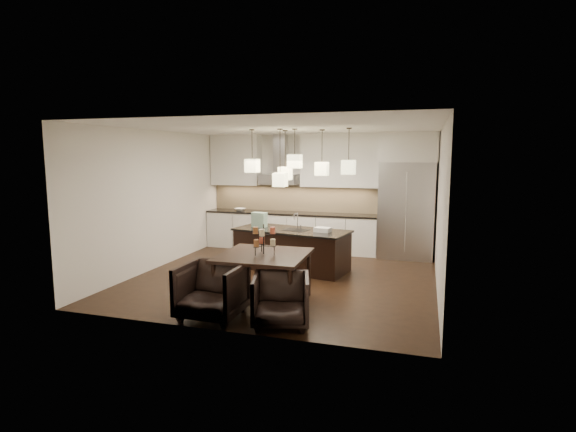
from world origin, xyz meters
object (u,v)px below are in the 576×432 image
(dining_table, at_px, (264,279))
(armchair_left, at_px, (212,291))
(refrigerator, at_px, (406,210))
(island_body, at_px, (292,250))
(armchair_right, at_px, (281,300))

(dining_table, bearing_deg, armchair_left, -122.92)
(refrigerator, bearing_deg, island_body, -140.42)
(island_body, bearing_deg, armchair_left, -85.36)
(refrigerator, relative_size, dining_table, 1.63)
(island_body, relative_size, dining_table, 1.69)
(refrigerator, height_order, armchair_left, refrigerator)
(refrigerator, distance_m, armchair_left, 5.37)
(island_body, xyz_separation_m, armchair_left, (-0.30, -2.95, 0.01))
(refrigerator, relative_size, armchair_left, 2.46)
(refrigerator, xyz_separation_m, armchair_left, (-2.45, -4.73, -0.68))
(dining_table, distance_m, armchair_right, 0.95)
(island_body, height_order, dining_table, dining_table)
(armchair_left, distance_m, armchair_right, 1.03)
(armchair_left, height_order, armchair_right, armchair_left)
(armchair_left, bearing_deg, island_body, 84.03)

